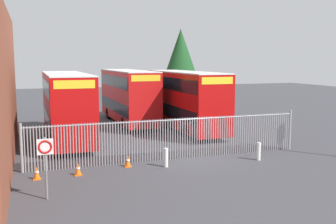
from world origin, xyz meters
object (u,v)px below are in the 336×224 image
object	(u,v)px
double_decker_bus_near_gate	(185,98)
bollard_near_left	(166,158)
traffic_cone_by_gate	(37,173)
speed_limit_sign_post	(45,154)
double_decker_bus_behind_fence_left	(66,104)
traffic_cone_near_kerb	(128,161)
double_decker_bus_behind_fence_right	(128,94)
bollard_center_front	(259,151)
traffic_cone_mid_forecourt	(78,169)

from	to	relation	value
double_decker_bus_near_gate	bollard_near_left	bearing A→B (deg)	-116.88
bollard_near_left	traffic_cone_by_gate	size ratio (longest dim) A/B	1.61
speed_limit_sign_post	double_decker_bus_near_gate	bearing A→B (deg)	49.27
double_decker_bus_behind_fence_left	traffic_cone_near_kerb	bearing A→B (deg)	-73.99
traffic_cone_by_gate	double_decker_bus_behind_fence_left	bearing A→B (deg)	76.11
double_decker_bus_behind_fence_left	bollard_near_left	size ratio (longest dim) A/B	11.38
double_decker_bus_near_gate	bollard_near_left	world-z (taller)	double_decker_bus_near_gate
double_decker_bus_behind_fence_right	bollard_center_front	world-z (taller)	double_decker_bus_behind_fence_right
double_decker_bus_behind_fence_left	double_decker_bus_behind_fence_right	distance (m)	7.91
bollard_center_front	traffic_cone_by_gate	world-z (taller)	bollard_center_front
double_decker_bus_behind_fence_left	traffic_cone_near_kerb	xyz separation A→B (m)	(2.22, -7.74, -2.13)
bollard_near_left	bollard_center_front	distance (m)	5.07
speed_limit_sign_post	double_decker_bus_behind_fence_right	bearing A→B (deg)	66.67
bollard_center_front	traffic_cone_by_gate	size ratio (longest dim) A/B	1.61
double_decker_bus_near_gate	double_decker_bus_behind_fence_right	world-z (taller)	same
double_decker_bus_near_gate	bollard_near_left	distance (m)	10.69
bollard_near_left	traffic_cone_near_kerb	xyz separation A→B (m)	(-1.77, 0.67, -0.19)
double_decker_bus_behind_fence_right	traffic_cone_by_gate	distance (m)	16.15
bollard_near_left	double_decker_bus_behind_fence_right	bearing A→B (deg)	83.80
double_decker_bus_near_gate	traffic_cone_by_gate	world-z (taller)	double_decker_bus_near_gate
traffic_cone_near_kerb	speed_limit_sign_post	world-z (taller)	speed_limit_sign_post
double_decker_bus_behind_fence_left	traffic_cone_mid_forecourt	xyz separation A→B (m)	(-0.28, -8.40, -2.13)
traffic_cone_mid_forecourt	speed_limit_sign_post	bearing A→B (deg)	-117.56
traffic_cone_mid_forecourt	traffic_cone_near_kerb	size ratio (longest dim) A/B	1.00
double_decker_bus_behind_fence_left	traffic_cone_near_kerb	distance (m)	8.33
bollard_center_front	speed_limit_sign_post	bearing A→B (deg)	-167.15
bollard_center_front	traffic_cone_by_gate	xyz separation A→B (m)	(-11.14, 0.35, -0.19)
double_decker_bus_behind_fence_right	speed_limit_sign_post	xyz separation A→B (m)	(-7.29, -16.90, -0.65)
double_decker_bus_behind_fence_left	traffic_cone_by_gate	bearing A→B (deg)	-103.89
traffic_cone_by_gate	traffic_cone_mid_forecourt	xyz separation A→B (m)	(1.80, 0.03, 0.00)
bollard_near_left	traffic_cone_by_gate	distance (m)	6.08
double_decker_bus_behind_fence_left	speed_limit_sign_post	size ratio (longest dim) A/B	4.50
double_decker_bus_near_gate	speed_limit_sign_post	bearing A→B (deg)	-130.73
double_decker_bus_near_gate	traffic_cone_near_kerb	xyz separation A→B (m)	(-6.53, -8.71, -2.13)
double_decker_bus_behind_fence_right	bollard_center_front	bearing A→B (deg)	-76.25
bollard_center_front	traffic_cone_mid_forecourt	bearing A→B (deg)	177.66
double_decker_bus_near_gate	traffic_cone_near_kerb	bearing A→B (deg)	-126.84
bollard_near_left	traffic_cone_mid_forecourt	xyz separation A→B (m)	(-4.28, 0.01, -0.19)
traffic_cone_by_gate	speed_limit_sign_post	xyz separation A→B (m)	(0.31, -2.82, 1.49)
double_decker_bus_behind_fence_right	traffic_cone_near_kerb	world-z (taller)	double_decker_bus_behind_fence_right
double_decker_bus_near_gate	traffic_cone_mid_forecourt	bearing A→B (deg)	-133.96
double_decker_bus_behind_fence_right	bollard_near_left	size ratio (longest dim) A/B	11.38
double_decker_bus_near_gate	double_decker_bus_behind_fence_left	xyz separation A→B (m)	(-8.75, -0.97, 0.00)
traffic_cone_by_gate	traffic_cone_mid_forecourt	size ratio (longest dim) A/B	1.00
double_decker_bus_near_gate	speed_limit_sign_post	distance (m)	16.13
double_decker_bus_behind_fence_right	traffic_cone_by_gate	size ratio (longest dim) A/B	18.32
double_decker_bus_behind_fence_left	double_decker_bus_behind_fence_right	size ratio (longest dim) A/B	1.00
bollard_near_left	speed_limit_sign_post	size ratio (longest dim) A/B	0.40
double_decker_bus_behind_fence_right	traffic_cone_by_gate	bearing A→B (deg)	-118.37
bollard_near_left	bollard_center_front	world-z (taller)	same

